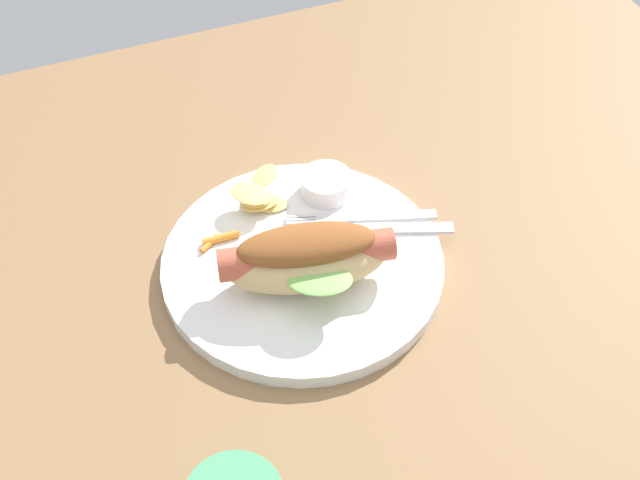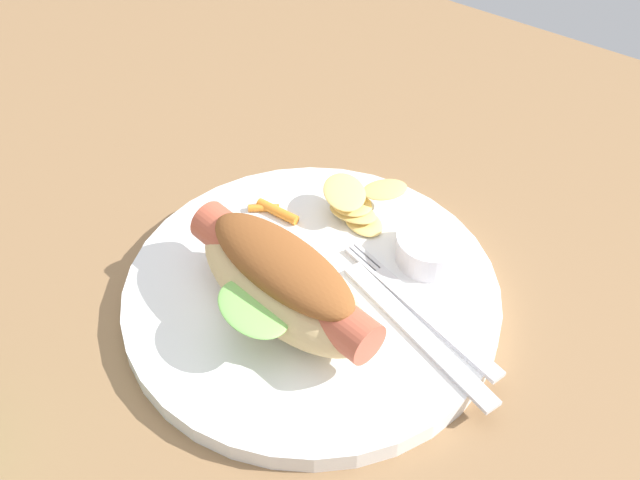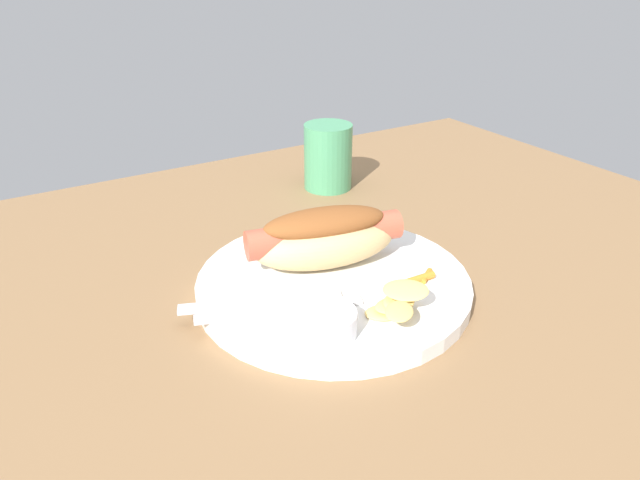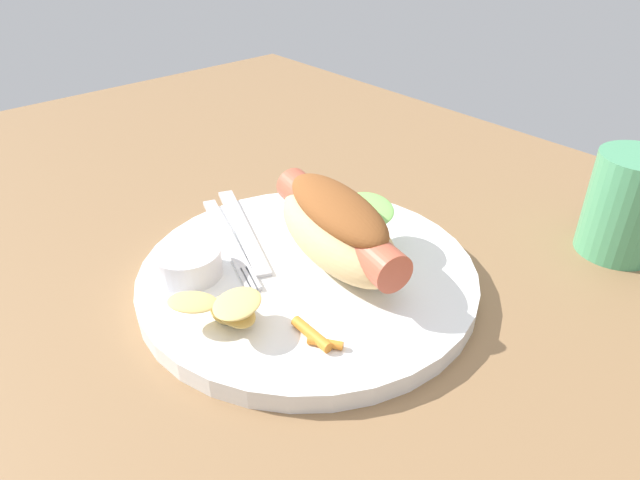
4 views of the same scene
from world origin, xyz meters
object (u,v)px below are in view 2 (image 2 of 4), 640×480
plate (312,298)px  hot_dog (283,281)px  sauce_ramekin (431,247)px  knife (417,334)px  carrot_garnish (274,210)px  chips_pile (358,203)px  fork (423,311)px

plate → hot_dog: size_ratio=1.66×
sauce_ramekin → knife: 7.91cm
hot_dog → sauce_ramekin: (-6.40, -10.61, -2.16)cm
knife → carrot_garnish: 16.41cm
plate → knife: knife is taller
sauce_ramekin → knife: bearing=110.7°
sauce_ramekin → chips_pile: bearing=-7.5°
hot_dog → carrot_garnish: bearing=-38.5°
fork → chips_pile: size_ratio=2.09×
hot_dog → fork: 10.58cm
plate → hot_dog: (0.60, 2.75, 4.12)cm
plate → chips_pile: 9.16cm
chips_pile → knife: bearing=140.1°
plate → hot_dog: hot_dog is taller
sauce_ramekin → fork: sauce_ramekin is taller
hot_dog → sauce_ramekin: 12.58cm
sauce_ramekin → knife: size_ratio=0.35×
knife → carrot_garnish: size_ratio=3.58×
carrot_garnish → knife: bearing=163.0°
plate → hot_dog: bearing=77.7°
plate → chips_pile: size_ratio=3.85×
carrot_garnish → hot_dog: bearing=128.9°
plate → hot_dog: 4.99cm
fork → plate: bearing=37.2°
sauce_ramekin → carrot_garnish: bearing=11.1°
sauce_ramekin → fork: (-2.16, 5.23, -0.96)cm
sauce_ramekin → carrot_garnish: (12.92, 2.54, -0.79)cm
hot_dog → knife: size_ratio=1.09×
hot_dog → chips_pile: size_ratio=2.31×
plate → sauce_ramekin: (-5.81, -7.86, 1.96)cm
sauce_ramekin → fork: size_ratio=0.36×
carrot_garnish → fork: bearing=169.9°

